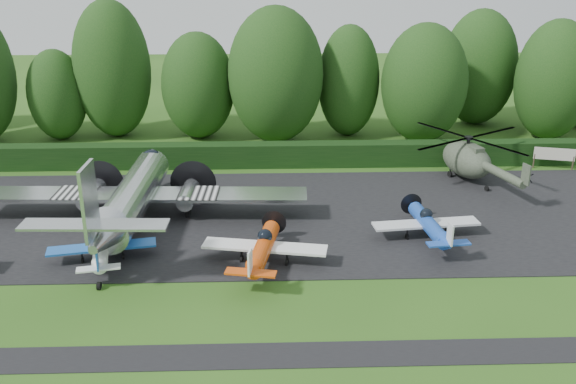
{
  "coord_description": "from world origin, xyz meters",
  "views": [
    {
      "loc": [
        4.39,
        -30.89,
        17.9
      ],
      "look_at": [
        5.68,
        8.44,
        2.5
      ],
      "focal_mm": 40.0,
      "sensor_mm": 36.0,
      "label": 1
    }
  ],
  "objects_px": {
    "light_plane_white": "(101,248)",
    "sign_board": "(554,155)",
    "light_plane_orange": "(263,248)",
    "light_plane_blue": "(429,224)",
    "transport_plane": "(132,197)",
    "helicopter": "(467,157)"
  },
  "relations": [
    {
      "from": "light_plane_white",
      "to": "sign_board",
      "type": "xyz_separation_m",
      "value": [
        33.89,
        15.84,
        0.24
      ]
    },
    {
      "from": "light_plane_orange",
      "to": "light_plane_blue",
      "type": "distance_m",
      "value": 11.03
    },
    {
      "from": "light_plane_white",
      "to": "light_plane_orange",
      "type": "bearing_deg",
      "value": 6.85
    },
    {
      "from": "transport_plane",
      "to": "light_plane_blue",
      "type": "relative_size",
      "value": 3.2
    },
    {
      "from": "light_plane_white",
      "to": "helicopter",
      "type": "height_order",
      "value": "helicopter"
    },
    {
      "from": "transport_plane",
      "to": "light_plane_white",
      "type": "distance_m",
      "value": 5.59
    },
    {
      "from": "transport_plane",
      "to": "light_plane_blue",
      "type": "bearing_deg",
      "value": -10.82
    },
    {
      "from": "helicopter",
      "to": "transport_plane",
      "type": "bearing_deg",
      "value": -144.26
    },
    {
      "from": "light_plane_blue",
      "to": "light_plane_orange",
      "type": "bearing_deg",
      "value": -156.85
    },
    {
      "from": "transport_plane",
      "to": "sign_board",
      "type": "bearing_deg",
      "value": 15.24
    },
    {
      "from": "helicopter",
      "to": "sign_board",
      "type": "height_order",
      "value": "helicopter"
    },
    {
      "from": "transport_plane",
      "to": "helicopter",
      "type": "xyz_separation_m",
      "value": [
        24.92,
        8.21,
        -0.17
      ]
    },
    {
      "from": "sign_board",
      "to": "light_plane_orange",
      "type": "bearing_deg",
      "value": -160.65
    },
    {
      "from": "light_plane_blue",
      "to": "helicopter",
      "type": "height_order",
      "value": "helicopter"
    },
    {
      "from": "light_plane_white",
      "to": "light_plane_orange",
      "type": "distance_m",
      "value": 9.59
    },
    {
      "from": "light_plane_blue",
      "to": "helicopter",
      "type": "xyz_separation_m",
      "value": [
        5.66,
        11.1,
        0.81
      ]
    },
    {
      "from": "transport_plane",
      "to": "light_plane_orange",
      "type": "height_order",
      "value": "transport_plane"
    },
    {
      "from": "light_plane_blue",
      "to": "transport_plane",
      "type": "bearing_deg",
      "value": 177.87
    },
    {
      "from": "sign_board",
      "to": "light_plane_white",
      "type": "bearing_deg",
      "value": -169.74
    },
    {
      "from": "helicopter",
      "to": "sign_board",
      "type": "distance_m",
      "value": 8.42
    },
    {
      "from": "transport_plane",
      "to": "light_plane_white",
      "type": "relative_size",
      "value": 3.49
    },
    {
      "from": "light_plane_white",
      "to": "light_plane_orange",
      "type": "height_order",
      "value": "light_plane_orange"
    }
  ]
}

